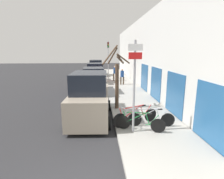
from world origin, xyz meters
TOP-DOWN VIEW (x-y plane):
  - ground_plane at (0.00, 11.20)m, footprint 80.00×80.00m
  - sidewalk_curb at (2.60, 14.00)m, footprint 3.20×32.00m
  - building_facade at (4.35, 13.91)m, footprint 0.23×32.00m
  - signpost at (1.69, 3.66)m, footprint 0.56×0.11m
  - bicycle_0 at (2.00, 3.70)m, footprint 1.95×0.75m
  - bicycle_1 at (2.58, 4.10)m, footprint 2.07×0.44m
  - bicycle_2 at (1.95, 4.38)m, footprint 2.16×0.86m
  - parked_car_0 at (-0.15, 5.57)m, footprint 2.22×4.35m
  - parked_car_1 at (-0.14, 11.19)m, footprint 2.14×4.22m
  - parked_car_2 at (-0.10, 16.10)m, footprint 2.12×4.38m
  - parked_car_3 at (-0.09, 21.70)m, footprint 2.03×4.59m
  - pedestrian_near at (2.65, 14.30)m, footprint 0.41×0.35m
  - pedestrian_far at (2.15, 16.77)m, footprint 0.44×0.38m
  - street_tree at (1.33, 6.83)m, footprint 1.71×1.28m
  - traffic_light at (1.46, 18.23)m, footprint 0.20×0.30m

SIDE VIEW (x-z plane):
  - ground_plane at x=0.00m, z-range 0.00..0.00m
  - sidewalk_curb at x=2.60m, z-range 0.00..0.15m
  - bicycle_0 at x=2.00m, z-range 0.09..0.93m
  - bicycle_1 at x=2.58m, z-range 0.09..0.94m
  - bicycle_2 at x=1.95m, z-range 0.09..0.98m
  - parked_car_1 at x=-0.14m, z-range -0.09..2.07m
  - parked_car_2 at x=-0.10m, z-range -0.10..2.11m
  - parked_car_3 at x=-0.09m, z-range -0.11..2.19m
  - pedestrian_near at x=2.65m, z-range 0.27..1.86m
  - parked_car_0 at x=-0.15m, z-range -0.13..2.31m
  - pedestrian_far at x=2.15m, z-range 0.28..1.97m
  - street_tree at x=1.33m, z-range 0.04..3.67m
  - signpost at x=1.69m, z-range 0.36..4.06m
  - traffic_light at x=1.46m, z-range 0.78..5.28m
  - building_facade at x=4.35m, z-range -0.03..6.47m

